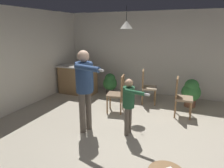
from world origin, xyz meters
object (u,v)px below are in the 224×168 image
at_px(kitchen_counter, 78,80).
at_px(person_adult, 85,83).
at_px(potted_plant_corner, 110,83).
at_px(dining_chair_near_wall, 181,95).
at_px(dining_chair_by_counter, 147,85).
at_px(person_child, 129,101).
at_px(potted_plant_by_wall, 191,92).
at_px(dining_chair_centre_back, 118,92).

bearing_deg(kitchen_counter, person_adult, -53.83).
bearing_deg(person_adult, potted_plant_corner, -153.43).
distance_m(kitchen_counter, dining_chair_near_wall, 3.44).
relative_size(dining_chair_by_counter, potted_plant_corner, 1.39).
height_order(person_child, dining_chair_by_counter, person_child).
bearing_deg(person_child, potted_plant_corner, -137.42).
height_order(kitchen_counter, person_child, person_child).
relative_size(dining_chair_by_counter, potted_plant_by_wall, 1.25).
xyz_separation_m(dining_chair_by_counter, dining_chair_near_wall, (1.01, -0.56, 0.00)).
xyz_separation_m(dining_chair_near_wall, dining_chair_centre_back, (-1.54, -0.38, 0.00)).
bearing_deg(dining_chair_near_wall, dining_chair_by_counter, -122.18).
bearing_deg(dining_chair_by_counter, kitchen_counter, -103.57).
relative_size(person_child, potted_plant_by_wall, 1.50).
height_order(person_child, dining_chair_centre_back, person_child).
bearing_deg(kitchen_counter, dining_chair_near_wall, -9.65).
distance_m(person_child, dining_chair_by_counter, 1.96).
bearing_deg(dining_chair_by_counter, potted_plant_by_wall, 87.04).
bearing_deg(person_child, dining_chair_near_wall, 157.42).
distance_m(dining_chair_by_counter, potted_plant_corner, 1.37).
relative_size(dining_chair_near_wall, dining_chair_centre_back, 1.00).
relative_size(person_child, dining_chair_by_counter, 1.20).
xyz_separation_m(person_adult, person_child, (0.89, 0.21, -0.34)).
distance_m(dining_chair_centre_back, potted_plant_by_wall, 2.11).
xyz_separation_m(kitchen_counter, dining_chair_by_counter, (2.39, -0.02, 0.07)).
bearing_deg(dining_chair_by_counter, dining_chair_near_wall, 47.65).
distance_m(kitchen_counter, person_adult, 2.76).
bearing_deg(dining_chair_near_wall, dining_chair_centre_back, -79.19).
height_order(person_child, potted_plant_by_wall, person_child).
height_order(kitchen_counter, potted_plant_by_wall, kitchen_counter).
height_order(person_adult, person_child, person_adult).
relative_size(dining_chair_centre_back, potted_plant_corner, 1.39).
height_order(person_child, dining_chair_near_wall, person_child).
distance_m(dining_chair_by_counter, potted_plant_by_wall, 1.25).
xyz_separation_m(person_child, potted_plant_by_wall, (1.13, 2.17, -0.31)).
bearing_deg(potted_plant_by_wall, person_child, -117.48).
xyz_separation_m(kitchen_counter, potted_plant_corner, (1.07, 0.31, -0.08)).
bearing_deg(dining_chair_near_wall, potted_plant_by_wall, 161.33).
bearing_deg(dining_chair_by_counter, potted_plant_corner, -117.06).
xyz_separation_m(person_child, dining_chair_by_counter, (-0.10, 1.95, -0.20)).
height_order(person_adult, dining_chair_near_wall, person_adult).
distance_m(kitchen_counter, dining_chair_centre_back, 2.09).
bearing_deg(potted_plant_corner, dining_chair_centre_back, -58.14).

